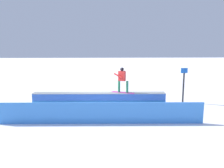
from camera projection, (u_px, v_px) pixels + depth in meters
The scene contains 5 objects.
ground_plane at pixel (99, 103), 13.29m from camera, with size 120.00×120.00×0.00m, color white.
grind_box at pixel (99, 98), 13.24m from camera, with size 7.93×0.92×0.66m.
snowboarder at pixel (122, 79), 13.08m from camera, with size 1.40×0.91×1.51m.
safety_fence at pixel (99, 113), 9.66m from camera, with size 9.25×0.06×0.96m, color #3B82DC.
trail_marker at pixel (184, 84), 13.26m from camera, with size 0.40×0.10×2.13m.
Camera 1 is at (-0.10, 12.94, 3.33)m, focal length 35.24 mm.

